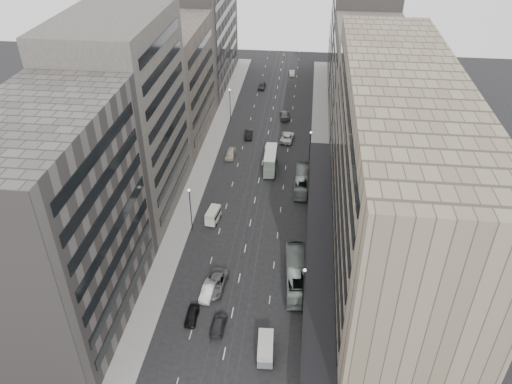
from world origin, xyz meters
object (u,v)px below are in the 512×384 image
at_px(double_decker, 270,160).
at_px(sedan_0, 192,315).
at_px(bus_far, 302,181).
at_px(sedan_2, 215,283).
at_px(vw_microbus, 265,348).
at_px(sedan_1, 208,290).
at_px(bus_near, 296,274).
at_px(panel_van, 213,215).

relative_size(double_decker, sedan_0, 2.01).
relative_size(bus_far, double_decker, 1.36).
height_order(sedan_0, sedan_2, sedan_2).
bearing_deg(sedan_0, double_decker, 79.63).
xyz_separation_m(vw_microbus, sedan_2, (-8.52, 11.40, -0.54)).
distance_m(sedan_1, sedan_2, 1.75).
bearing_deg(sedan_0, vw_microbus, -25.28).
xyz_separation_m(bus_near, double_decker, (-6.58, 31.97, 0.64)).
height_order(double_decker, sedan_0, double_decker).
bearing_deg(bus_near, bus_far, -94.49).
xyz_separation_m(sedan_1, sedan_2, (0.79, 1.56, 0.07)).
bearing_deg(sedan_0, sedan_2, 71.15).
bearing_deg(bus_far, bus_near, 90.73).
distance_m(panel_van, sedan_0, 22.41).
height_order(bus_far, vw_microbus, bus_far).
height_order(double_decker, panel_van, double_decker).
height_order(vw_microbus, panel_van, vw_microbus).
bearing_deg(panel_van, sedan_2, -70.39).
bearing_deg(double_decker, bus_far, -41.71).
bearing_deg(sedan_2, sedan_0, -104.27).
bearing_deg(sedan_1, sedan_2, 68.30).
relative_size(bus_far, sedan_0, 2.73).
xyz_separation_m(panel_van, sedan_2, (3.29, -15.97, -0.51)).
distance_m(sedan_0, sedan_2, 6.76).
bearing_deg(double_decker, sedan_1, -100.09).
distance_m(vw_microbus, panel_van, 29.80).
relative_size(panel_van, sedan_1, 0.86).
xyz_separation_m(vw_microbus, panel_van, (-11.81, 27.36, -0.03)).
bearing_deg(sedan_1, bus_near, 22.62).
bearing_deg(sedan_2, bus_near, 15.82).
bearing_deg(vw_microbus, sedan_0, 151.64).
relative_size(sedan_0, sedan_2, 0.64).
height_order(sedan_0, sedan_1, sedan_1).
bearing_deg(double_decker, panel_van, -115.36).
bearing_deg(sedan_2, double_decker, 85.85).
distance_m(double_decker, panel_van, 20.24).
relative_size(bus_near, sedan_2, 1.99).
xyz_separation_m(sedan_0, sedan_1, (1.37, 4.84, 0.11)).
bearing_deg(bus_near, vw_microbus, 72.42).
bearing_deg(bus_far, sedan_1, 68.21).
xyz_separation_m(double_decker, panel_van, (-8.43, -18.38, -0.98)).
distance_m(vw_microbus, sedan_2, 14.24).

